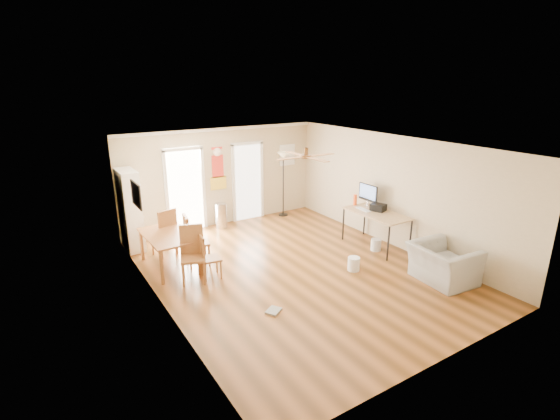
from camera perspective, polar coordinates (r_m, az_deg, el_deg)
floor at (r=8.70m, az=2.13°, el=-8.26°), size 7.00×7.00×0.00m
ceiling at (r=7.92m, az=2.34°, el=8.92°), size 5.50×7.00×0.00m
wall_back at (r=11.18m, az=-7.97°, el=4.55°), size 5.50×0.04×2.60m
wall_front at (r=5.89m, az=22.06°, el=-8.88°), size 5.50×0.04×2.60m
wall_left at (r=7.12m, az=-16.41°, el=-3.66°), size 0.04×7.00×2.60m
wall_right at (r=9.98m, az=15.40°, el=2.49°), size 0.04×7.00×2.60m
crown_molding at (r=7.93m, az=2.34°, el=8.63°), size 5.50×7.00×0.08m
kitchen_doorway at (r=10.85m, az=-12.93°, el=2.51°), size 0.90×0.10×2.10m
bathroom_doorway at (r=11.54m, az=-4.49°, el=3.81°), size 0.80×0.10×2.10m
wall_decal at (r=11.06m, az=-8.57°, el=5.71°), size 0.46×0.03×1.10m
ac_grille at (r=12.04m, az=0.99°, el=7.60°), size 0.50×0.04×0.60m
framed_poster at (r=8.31m, az=-19.22°, el=2.00°), size 0.04×0.66×0.48m
ceiling_fan at (r=7.71m, az=3.60°, el=7.37°), size 1.24×1.24×0.20m
bookshelf at (r=10.05m, az=-19.94°, el=-0.02°), size 0.63×0.92×1.87m
dining_table at (r=8.99m, az=-15.01°, el=-5.44°), size 0.91×1.49×0.74m
dining_chair_right_a at (r=8.91m, az=-11.36°, el=-4.10°), size 0.53×0.53×1.11m
dining_chair_right_b at (r=8.33m, az=-9.53°, el=-6.32°), size 0.42×0.42×0.90m
dining_chair_near at (r=8.19m, az=-11.96°, el=-6.14°), size 0.58×0.58×1.10m
dining_chair_far at (r=9.58m, az=-15.74°, el=-2.92°), size 0.54×0.54×1.08m
trash_can at (r=11.07m, az=-8.13°, el=-0.78°), size 0.33×0.33×0.67m
torchiere_lamp at (r=11.81m, az=0.45°, el=3.55°), size 0.37×0.37×1.85m
computer_desk at (r=9.97m, az=13.02°, el=-2.66°), size 0.78×1.56×0.84m
imac at (r=10.19m, az=12.02°, el=1.97°), size 0.25×0.59×0.55m
keyboard at (r=9.98m, az=11.41°, el=0.06°), size 0.18×0.44×0.02m
printer at (r=9.97m, az=13.38°, el=0.36°), size 0.36×0.39×0.16m
orange_bottle at (r=10.29m, az=10.32°, el=1.40°), size 0.10×0.10×0.27m
wastebasket_a at (r=8.76m, az=10.13°, el=-7.32°), size 0.25×0.25×0.29m
wastebasket_b at (r=9.85m, az=13.08°, el=-4.68°), size 0.27×0.27×0.27m
floor_cloth at (r=7.27m, az=-0.90°, el=-13.72°), size 0.33×0.31×0.04m
armchair at (r=8.69m, az=21.54°, el=-6.91°), size 1.10×1.23×0.74m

